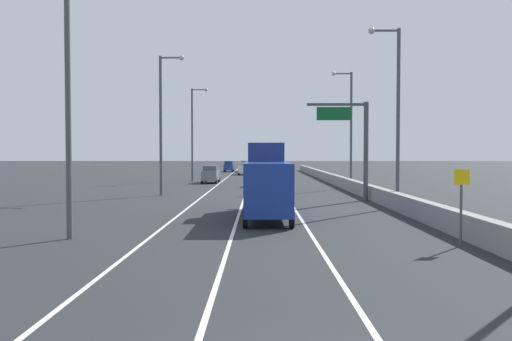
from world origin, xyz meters
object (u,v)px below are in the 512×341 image
lamp_post_right_third (349,123)px  car_black_5 (245,166)px  car_blue_4 (229,166)px  box_truck (267,183)px  lamp_post_left_mid (163,116)px  lamp_post_left_near (73,79)px  speed_advisory_sign (461,201)px  lamp_post_right_second (395,106)px  car_white_2 (244,168)px  car_gray_3 (211,174)px  car_yellow_1 (245,168)px  lamp_post_left_far (194,129)px  overhead_sign_gantry (356,138)px  car_silver_0 (263,176)px

lamp_post_right_third → car_black_5: (-11.81, 49.16, -5.69)m
car_blue_4 → box_truck: box_truck is taller
lamp_post_left_mid → car_blue_4: bearing=87.6°
lamp_post_left_near → speed_advisory_sign: bearing=-6.1°
car_black_5 → box_truck: 73.31m
lamp_post_right_second → car_white_2: size_ratio=2.58×
lamp_post_right_second → lamp_post_right_third: size_ratio=1.00×
speed_advisory_sign → car_white_2: speed_advisory_sign is taller
lamp_post_right_third → car_gray_3: bearing=147.0°
lamp_post_left_mid → car_gray_3: (2.28, 18.74, -5.67)m
box_truck → lamp_post_left_near: bearing=-137.8°
lamp_post_right_third → car_white_2: 35.98m
lamp_post_right_second → lamp_post_left_near: same height
lamp_post_left_near → box_truck: 12.06m
lamp_post_right_second → car_yellow_1: (-11.48, 61.39, -5.78)m
car_blue_4 → box_truck: bearing=-85.1°
speed_advisory_sign → lamp_post_left_far: lamp_post_left_far is taller
overhead_sign_gantry → car_blue_4: bearing=102.2°
car_blue_4 → box_truck: size_ratio=0.46×
car_white_2 → car_blue_4: (-3.25, 13.63, -0.04)m
lamp_post_right_second → box_truck: (-8.54, -5.33, -4.78)m
lamp_post_left_near → overhead_sign_gantry: bearing=49.8°
box_truck → car_gray_3: bearing=100.5°
lamp_post_right_third → lamp_post_right_second: bearing=-90.6°
lamp_post_left_near → car_black_5: lamp_post_left_near is taller
lamp_post_right_second → lamp_post_right_third: bearing=89.4°
lamp_post_left_near → car_silver_0: 36.73m
lamp_post_left_far → lamp_post_right_third: bearing=-37.7°
overhead_sign_gantry → car_blue_4: overhead_sign_gantry is taller
lamp_post_right_third → car_yellow_1: 44.58m
overhead_sign_gantry → car_white_2: size_ratio=1.63×
car_gray_3 → car_white_2: bearing=82.0°
lamp_post_left_mid → car_blue_4: lamp_post_left_mid is taller
lamp_post_right_third → lamp_post_left_far: same height
lamp_post_left_near → car_blue_4: (2.04, 78.72, -5.70)m
lamp_post_right_third → car_black_5: lamp_post_right_third is taller
lamp_post_right_second → car_black_5: size_ratio=2.48×
car_yellow_1 → car_black_5: 6.52m
lamp_post_left_mid → box_truck: size_ratio=1.24×
speed_advisory_sign → car_gray_3: 45.04m
lamp_post_left_far → lamp_post_right_second: bearing=-61.9°
car_blue_4 → car_gray_3: bearing=-90.1°
lamp_post_left_far → car_silver_0: lamp_post_left_far is taller
lamp_post_right_second → car_white_2: bearing=102.3°
lamp_post_right_third → lamp_post_left_far: bearing=142.3°
car_yellow_1 → lamp_post_left_near: bearing=-94.1°
lamp_post_left_near → lamp_post_left_mid: (-0.32, 22.51, 0.00)m
car_black_5 → lamp_post_left_far: bearing=-99.0°
overhead_sign_gantry → car_gray_3: size_ratio=1.62×
speed_advisory_sign → car_yellow_1: bearing=97.8°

